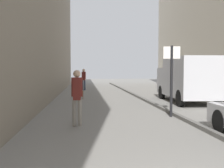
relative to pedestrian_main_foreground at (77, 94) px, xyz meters
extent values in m
plane|color=gray|center=(2.01, 6.21, -0.99)|extent=(80.00, 80.00, 0.00)
cube|color=#615F5B|center=(3.59, 6.21, -0.93)|extent=(0.16, 40.00, 0.12)
cylinder|color=gray|center=(0.09, -0.01, -0.59)|extent=(0.12, 0.12, 0.80)
cylinder|color=gray|center=(-0.09, 0.01, -0.59)|extent=(0.12, 0.12, 0.80)
cube|color=maroon|center=(0.00, 0.00, 0.16)|extent=(0.24, 0.21, 0.68)
cylinder|color=maroon|center=(0.12, -0.01, 0.21)|extent=(0.10, 0.10, 0.58)
cylinder|color=maroon|center=(-0.12, 0.01, 0.21)|extent=(0.10, 0.10, 0.58)
sphere|color=tan|center=(0.00, 0.00, 0.61)|extent=(0.22, 0.22, 0.22)
cylinder|color=#2D3851|center=(0.23, 14.45, -0.55)|extent=(0.13, 0.13, 0.87)
cylinder|color=#2D3851|center=(0.06, 14.50, -0.55)|extent=(0.13, 0.13, 0.87)
cube|color=maroon|center=(0.14, 14.48, 0.25)|extent=(0.29, 0.26, 0.74)
cylinder|color=maroon|center=(0.27, 14.44, 0.31)|extent=(0.10, 0.10, 0.63)
cylinder|color=maroon|center=(0.02, 14.51, 0.31)|extent=(0.10, 0.10, 0.63)
sphere|color=tan|center=(0.14, 14.48, 0.75)|extent=(0.24, 0.24, 0.24)
cube|color=#B7B7BC|center=(5.69, 4.79, 0.37)|extent=(2.24, 3.67, 2.03)
cube|color=#B7B7BC|center=(5.80, 7.27, 0.11)|extent=(2.14, 1.49, 1.52)
cube|color=black|center=(5.83, 7.75, 0.45)|extent=(1.74, 0.12, 0.67)
cylinder|color=black|center=(4.86, 7.17, -0.59)|extent=(0.26, 0.81, 0.80)
cylinder|color=black|center=(6.73, 7.09, -0.59)|extent=(0.26, 0.81, 0.80)
cylinder|color=black|center=(4.70, 3.74, -0.59)|extent=(0.26, 0.81, 0.80)
cylinder|color=black|center=(6.57, 3.66, -0.59)|extent=(0.26, 0.81, 0.80)
cylinder|color=black|center=(3.89, -1.30, -0.67)|extent=(0.22, 0.64, 0.64)
cylinder|color=black|center=(3.38, 1.24, 0.31)|extent=(0.10, 0.10, 2.60)
cube|color=white|center=(3.38, 1.24, 1.36)|extent=(0.59, 0.15, 0.44)
cylinder|color=brown|center=(-0.21, 7.60, -0.76)|extent=(0.04, 0.04, 0.45)
cylinder|color=brown|center=(0.12, 7.43, -0.76)|extent=(0.04, 0.04, 0.45)
cylinder|color=brown|center=(-0.38, 7.27, -0.76)|extent=(0.04, 0.04, 0.45)
cylinder|color=brown|center=(-0.05, 7.10, -0.76)|extent=(0.04, 0.04, 0.45)
cube|color=brown|center=(-0.13, 7.35, -0.52)|extent=(0.59, 0.59, 0.04)
cube|color=brown|center=(-0.23, 7.17, -0.27)|extent=(0.41, 0.24, 0.45)
camera|label=1|loc=(0.24, -7.77, 0.70)|focal=40.93mm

